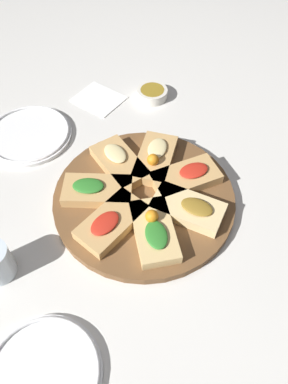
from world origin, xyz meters
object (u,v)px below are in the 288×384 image
dipping_bowl (152,93)px  plate_right (28,134)px  napkin_stack (99,98)px  serving_board (144,198)px  plate_left (43,375)px

dipping_bowl → plate_right: bearing=71.1°
napkin_stack → dipping_bowl: dipping_bowl is taller
serving_board → napkin_stack: bearing=-25.6°
plate_right → dipping_bowl: 0.36m
plate_left → plate_right: same height
napkin_stack → plate_right: bearing=86.1°
plate_left → napkin_stack: (0.48, -0.54, -0.00)m
napkin_stack → plate_left: bearing=131.6°
plate_left → dipping_bowl: bearing=-59.9°
serving_board → plate_right: size_ratio=1.81×
plate_left → dipping_bowl: (0.38, -0.66, 0.01)m
serving_board → plate_right: 0.37m
serving_board → plate_right: serving_board is taller
serving_board → plate_right: (0.36, 0.06, -0.00)m
serving_board → dipping_bowl: bearing=-49.0°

